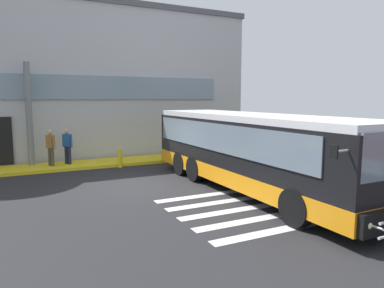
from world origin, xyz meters
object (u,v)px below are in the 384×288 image
(passenger_by_doorway, at_px, (67,145))
(safety_bollard_yellow, at_px, (120,158))
(entry_support_column, at_px, (29,114))
(passenger_near_column, at_px, (51,146))
(bus_main_foreground, at_px, (252,153))

(passenger_by_doorway, xyz_separation_m, safety_bollard_yellow, (2.18, -1.26, -0.63))
(entry_support_column, distance_m, safety_bollard_yellow, 4.64)
(entry_support_column, bearing_deg, passenger_near_column, -42.31)
(safety_bollard_yellow, bearing_deg, passenger_near_column, 159.97)
(entry_support_column, bearing_deg, passenger_by_doorway, -19.10)
(bus_main_foreground, bearing_deg, entry_support_column, 130.94)
(entry_support_column, xyz_separation_m, passenger_by_doorway, (1.56, -0.54, -1.45))
(bus_main_foreground, bearing_deg, passenger_by_doorway, 125.73)
(passenger_near_column, xyz_separation_m, passenger_by_doorway, (0.76, 0.19, 0.00))
(bus_main_foreground, relative_size, passenger_near_column, 6.64)
(passenger_near_column, relative_size, passenger_by_doorway, 1.00)
(passenger_near_column, relative_size, safety_bollard_yellow, 1.86)
(safety_bollard_yellow, bearing_deg, passenger_by_doorway, 149.97)
(bus_main_foreground, bearing_deg, safety_bollard_yellow, 117.06)
(bus_main_foreground, xyz_separation_m, passenger_near_column, (-6.06, 7.18, -0.25))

